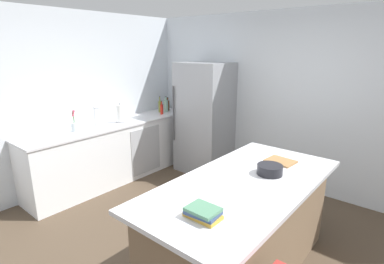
# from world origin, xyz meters

# --- Properties ---
(ground_plane) EXTENTS (7.20, 7.20, 0.00)m
(ground_plane) POSITION_xyz_m (0.00, 0.00, 0.00)
(ground_plane) COLOR #4C3D2D
(wall_rear) EXTENTS (6.00, 0.10, 2.60)m
(wall_rear) POSITION_xyz_m (0.00, 2.25, 1.30)
(wall_rear) COLOR silver
(wall_rear) RESTS_ON ground_plane
(wall_left) EXTENTS (0.10, 6.00, 2.60)m
(wall_left) POSITION_xyz_m (-2.45, 0.00, 1.30)
(wall_left) COLOR silver
(wall_left) RESTS_ON ground_plane
(counter_run_left) EXTENTS (0.64, 2.90, 0.93)m
(counter_run_left) POSITION_xyz_m (-2.09, 0.67, 0.47)
(counter_run_left) COLOR white
(counter_run_left) RESTS_ON ground_plane
(kitchen_island) EXTENTS (1.03, 2.14, 0.92)m
(kitchen_island) POSITION_xyz_m (0.57, 0.13, 0.47)
(kitchen_island) COLOR #7A6047
(kitchen_island) RESTS_ON ground_plane
(refrigerator) EXTENTS (0.82, 0.72, 1.85)m
(refrigerator) POSITION_xyz_m (-1.23, 1.86, 0.92)
(refrigerator) COLOR #93969B
(refrigerator) RESTS_ON ground_plane
(sink_faucet) EXTENTS (0.15, 0.05, 0.30)m
(sink_faucet) POSITION_xyz_m (-2.14, 0.37, 1.09)
(sink_faucet) COLOR silver
(sink_faucet) RESTS_ON counter_run_left
(flower_vase) EXTENTS (0.09, 0.09, 0.31)m
(flower_vase) POSITION_xyz_m (-2.10, 0.01, 1.02)
(flower_vase) COLOR silver
(flower_vase) RESTS_ON counter_run_left
(paper_towel_roll) EXTENTS (0.14, 0.14, 0.31)m
(paper_towel_roll) POSITION_xyz_m (-2.06, 0.76, 1.06)
(paper_towel_roll) COLOR gray
(paper_towel_roll) RESTS_ON counter_run_left
(vinegar_bottle) EXTENTS (0.05, 0.05, 0.26)m
(vinegar_bottle) POSITION_xyz_m (-2.00, 2.00, 1.03)
(vinegar_bottle) COLOR #994C23
(vinegar_bottle) RESTS_ON counter_run_left
(syrup_bottle) EXTENTS (0.07, 0.07, 0.25)m
(syrup_bottle) POSITION_xyz_m (-2.14, 1.91, 1.03)
(syrup_bottle) COLOR #5B3319
(syrup_bottle) RESTS_ON counter_run_left
(gin_bottle) EXTENTS (0.08, 0.08, 0.29)m
(gin_bottle) POSITION_xyz_m (-2.09, 1.81, 1.04)
(gin_bottle) COLOR #8CB79E
(gin_bottle) RESTS_ON counter_run_left
(olive_oil_bottle) EXTENTS (0.05, 0.05, 0.29)m
(olive_oil_bottle) POSITION_xyz_m (-2.14, 1.71, 1.04)
(olive_oil_bottle) COLOR olive
(olive_oil_bottle) RESTS_ON counter_run_left
(hot_sauce_bottle) EXTENTS (0.05, 0.05, 0.24)m
(hot_sauce_bottle) POSITION_xyz_m (-1.99, 1.61, 1.02)
(hot_sauce_bottle) COLOR red
(hot_sauce_bottle) RESTS_ON counter_run_left
(cookbook_stack) EXTENTS (0.25, 0.18, 0.08)m
(cookbook_stack) POSITION_xyz_m (0.64, -0.57, 0.96)
(cookbook_stack) COLOR gold
(cookbook_stack) RESTS_ON kitchen_island
(mixing_bowl) EXTENTS (0.24, 0.24, 0.09)m
(mixing_bowl) POSITION_xyz_m (0.66, 0.42, 0.97)
(mixing_bowl) COLOR black
(mixing_bowl) RESTS_ON kitchen_island
(cutting_board) EXTENTS (0.30, 0.25, 0.02)m
(cutting_board) POSITION_xyz_m (0.61, 0.78, 0.93)
(cutting_board) COLOR #9E7042
(cutting_board) RESTS_ON kitchen_island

